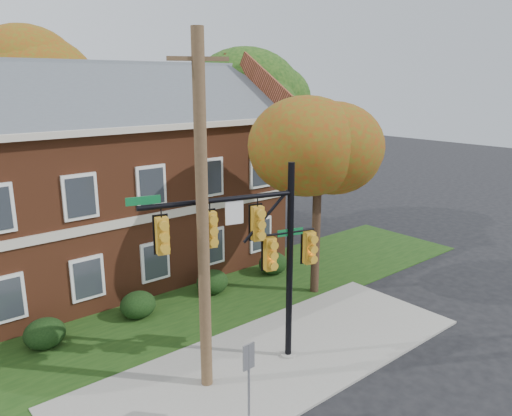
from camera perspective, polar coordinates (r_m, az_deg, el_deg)
ground at (r=16.54m, az=4.66°, el=-18.36°), size 120.00×120.00×0.00m
sidewalk at (r=17.13m, az=2.22°, el=-16.90°), size 14.00×5.00×0.08m
grass_strip at (r=20.66m, az=-7.31°, el=-11.29°), size 30.00×6.00×0.04m
apartment_building at (r=23.47m, az=-19.82°, el=3.87°), size 18.80×8.80×9.74m
hedge_left at (r=19.03m, az=-23.00°, el=-13.07°), size 1.40×1.26×1.05m
hedge_center at (r=20.12m, az=-13.34°, el=-10.72°), size 1.40×1.26×1.05m
hedge_right at (r=21.73m, az=-5.01°, el=-8.42°), size 1.40×1.26×1.05m
hedge_far_right at (r=23.75m, az=1.95°, el=-6.34°), size 1.40×1.26×1.05m
tree_near_right at (r=20.49m, az=7.92°, el=7.92°), size 4.50×4.25×8.58m
tree_right_rear at (r=29.66m, az=0.36°, el=12.84°), size 6.30×5.95×10.62m
tree_far_rear at (r=30.99m, az=-23.31°, el=13.11°), size 6.84×6.46×11.52m
traffic_signal at (r=15.12m, az=-0.01°, el=-4.38°), size 5.71×1.69×6.55m
utility_pole at (r=13.84m, az=-6.13°, el=-1.32°), size 1.51×0.75×10.27m
sign_post at (r=13.38m, az=-0.83°, el=-18.28°), size 0.37×0.07×2.52m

